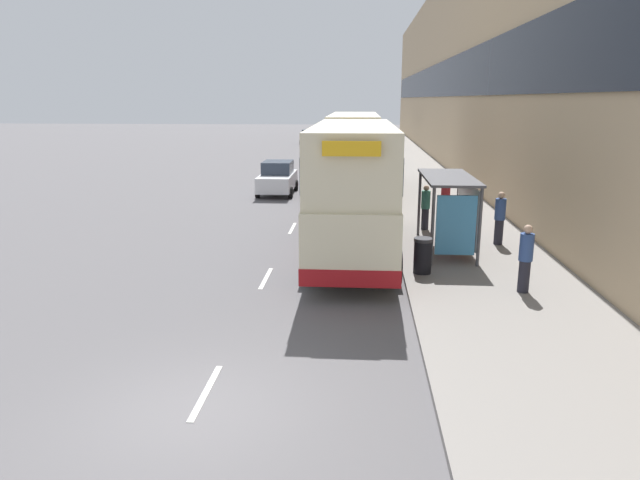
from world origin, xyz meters
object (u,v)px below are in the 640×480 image
at_px(car_0, 356,151).
at_px(litter_bin, 423,255).
at_px(car_2, 310,137).
at_px(pedestrian_2, 500,218).
at_px(double_decker_bus_ahead, 354,152).
at_px(car_3, 361,138).
at_px(pedestrian_at_shelter, 445,202).
at_px(double_decker_bus_near, 353,187).
at_px(pedestrian_1, 526,258).
at_px(car_1, 278,178).
at_px(pedestrian_3, 425,207).
at_px(bus_shelter, 454,200).

bearing_deg(car_0, litter_bin, -86.08).
distance_m(car_0, litter_bin, 31.90).
bearing_deg(car_2, pedestrian_2, 102.89).
height_order(double_decker_bus_ahead, pedestrian_2, double_decker_bus_ahead).
height_order(car_2, car_3, car_3).
bearing_deg(pedestrian_at_shelter, litter_bin, -103.18).
distance_m(car_2, pedestrian_2, 47.78).
distance_m(double_decker_bus_near, pedestrian_1, 6.21).
bearing_deg(double_decker_bus_ahead, car_0, 89.88).
height_order(double_decker_bus_near, car_2, double_decker_bus_near).
bearing_deg(car_1, pedestrian_2, 130.09).
relative_size(car_0, pedestrian_3, 2.60).
distance_m(bus_shelter, litter_bin, 3.01).
bearing_deg(pedestrian_at_shelter, pedestrian_1, -83.90).
height_order(car_1, car_2, car_1).
xyz_separation_m(double_decker_bus_near, car_2, (-5.58, 47.66, -1.45)).
bearing_deg(pedestrian_1, car_2, 101.09).
bearing_deg(bus_shelter, car_0, 96.61).
relative_size(bus_shelter, litter_bin, 4.00).
bearing_deg(pedestrian_3, car_1, 128.41).
xyz_separation_m(car_3, pedestrian_2, (4.73, -45.08, 0.24)).
relative_size(double_decker_bus_ahead, pedestrian_3, 6.58).
distance_m(double_decker_bus_near, car_3, 46.19).
bearing_deg(car_2, pedestrian_1, 101.09).
distance_m(double_decker_bus_ahead, litter_bin, 15.35).
bearing_deg(double_decker_bus_ahead, double_decker_bus_near, -89.37).
relative_size(car_2, pedestrian_2, 2.43).
bearing_deg(pedestrian_at_shelter, double_decker_bus_near, -130.61).
relative_size(car_0, litter_bin, 4.30).
height_order(car_0, car_3, car_3).
distance_m(car_2, pedestrian_at_shelter, 44.36).
height_order(car_0, pedestrian_1, pedestrian_1).
height_order(pedestrian_at_shelter, pedestrian_2, pedestrian_2).
bearing_deg(pedestrian_3, car_2, 100.67).
xyz_separation_m(car_1, car_2, (-1.30, 35.45, -0.05)).
bearing_deg(car_2, double_decker_bus_ahead, 98.82).
height_order(bus_shelter, litter_bin, bus_shelter).
bearing_deg(car_0, pedestrian_1, -82.05).
relative_size(car_1, car_3, 0.95).
xyz_separation_m(double_decker_bus_near, double_decker_bus_ahead, (-0.14, 12.59, 0.00)).
xyz_separation_m(bus_shelter, car_0, (-3.40, 29.35, -1.03)).
bearing_deg(double_decker_bus_near, pedestrian_at_shelter, 49.39).
distance_m(double_decker_bus_ahead, car_1, 4.39).
xyz_separation_m(pedestrian_at_shelter, pedestrian_2, (1.42, -3.19, 0.01)).
bearing_deg(litter_bin, pedestrian_3, 83.14).
bearing_deg(pedestrian_1, car_0, 97.95).
bearing_deg(car_0, pedestrian_3, -83.68).
bearing_deg(car_0, car_1, -103.71).
height_order(car_3, pedestrian_at_shelter, pedestrian_at_shelter).
relative_size(car_1, pedestrian_2, 2.25).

